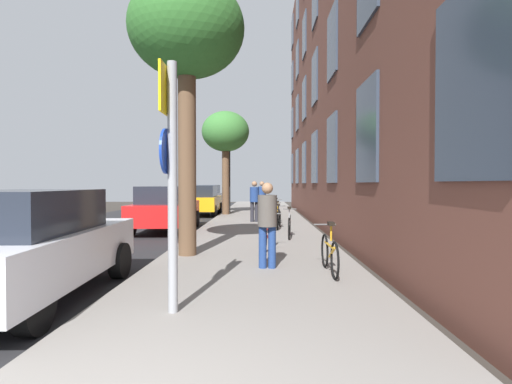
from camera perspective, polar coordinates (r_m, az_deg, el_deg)
ground_plane at (r=17.66m, az=-11.12°, el=-4.43°), size 41.80×41.80×0.00m
road_asphalt at (r=18.21m, az=-17.61°, el=-4.28°), size 7.00×38.00×0.01m
sidewalk at (r=17.27m, az=0.35°, el=-4.34°), size 4.20×38.00×0.12m
building_facade at (r=17.69m, az=9.23°, el=18.72°), size 0.56×27.00×14.07m
sign_post at (r=5.10m, az=-12.03°, el=3.59°), size 0.16×0.60×3.11m
traffic_light at (r=22.69m, az=-4.06°, el=3.33°), size 0.43×0.24×3.58m
tree_near at (r=9.72m, az=-9.79°, el=21.19°), size 2.57×2.57×6.16m
tree_far at (r=21.29m, az=-4.34°, el=8.30°), size 2.47×2.47×5.39m
bicycle_0 at (r=7.38m, az=10.38°, el=-8.50°), size 0.42×1.63×0.93m
bicycle_1 at (r=9.66m, az=1.74°, el=-6.12°), size 0.54×1.69×0.96m
bicycle_2 at (r=12.07m, az=4.75°, el=-4.73°), size 0.42×1.64×0.93m
bicycle_3 at (r=14.44m, az=3.24°, el=-3.81°), size 0.42×1.68×0.89m
bicycle_4 at (r=16.83m, az=3.05°, el=-3.09°), size 0.42×1.68×0.90m
bicycle_5 at (r=19.23m, az=2.97°, el=-2.50°), size 0.42×1.70×0.94m
pedestrian_0 at (r=7.63m, az=1.62°, el=-3.88°), size 0.37×0.37×1.62m
pedestrian_1 at (r=16.90m, az=-0.23°, el=-0.94°), size 0.54×0.54×1.71m
pedestrian_2 at (r=19.53m, az=0.84°, el=-0.64°), size 0.54×0.54×1.72m
car_0 at (r=6.73m, az=-29.20°, el=-6.48°), size 1.89×4.36×1.62m
car_1 at (r=14.93m, az=-12.65°, el=-2.22°), size 1.95×4.52×1.62m
car_2 at (r=21.89m, az=-7.79°, el=-1.13°), size 1.92×4.17×1.62m
car_3 at (r=30.35m, az=-6.76°, el=-0.49°), size 1.93×4.34×1.62m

